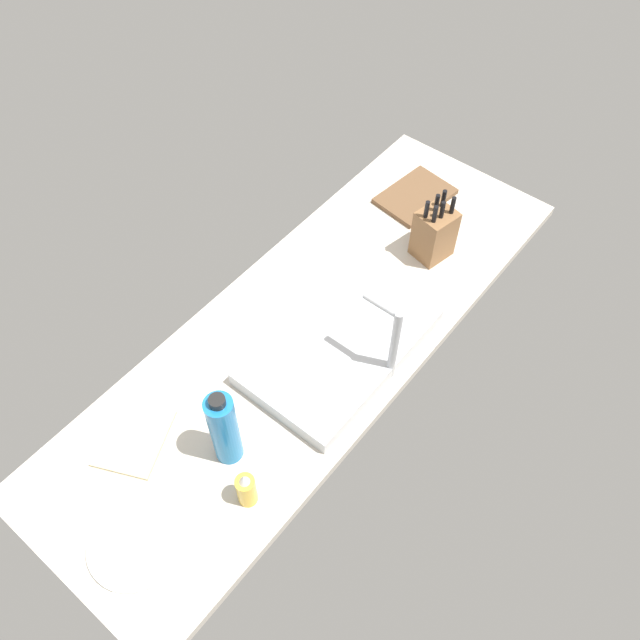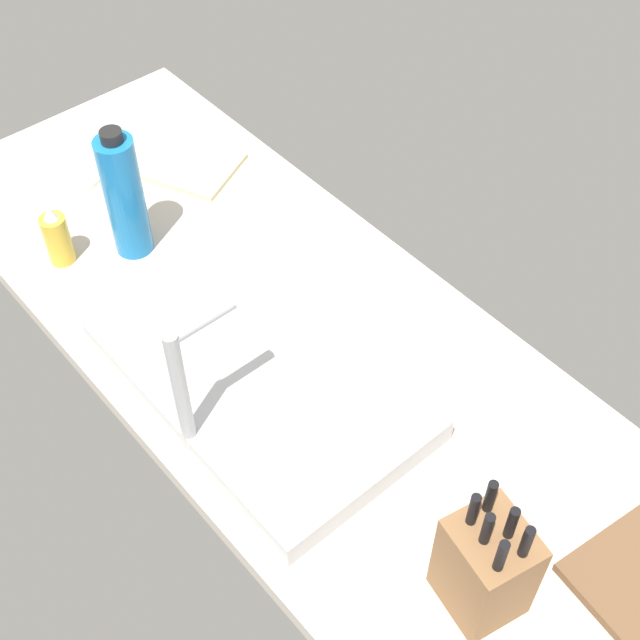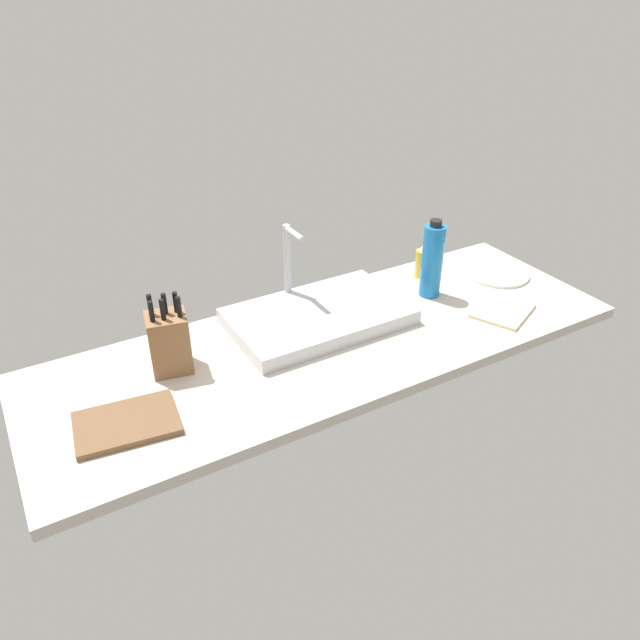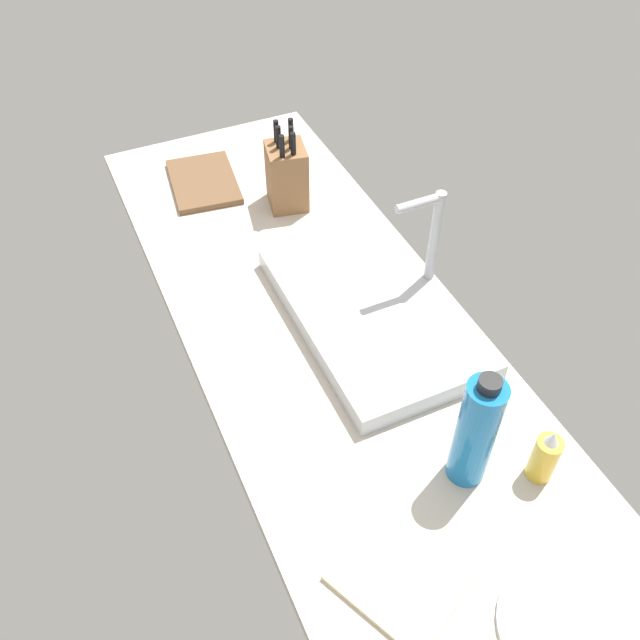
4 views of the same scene
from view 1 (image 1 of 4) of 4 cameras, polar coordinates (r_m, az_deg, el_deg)
countertop_slab at (r=199.22cm, az=-0.52°, el=-1.16°), size 187.38×63.80×3.50cm
sink_basin at (r=191.47cm, az=1.71°, el=-2.27°), size 57.03×34.63×5.02cm
faucet at (r=176.41cm, az=6.20°, el=-1.74°), size 5.50×12.03×29.12cm
knife_block at (r=213.89cm, az=9.89°, el=7.44°), size 13.03×12.18×23.89cm
cutting_board at (r=237.68cm, az=8.26°, el=10.59°), size 27.85×21.20×1.80cm
soap_bottle at (r=168.08cm, az=-6.41°, el=-14.40°), size 5.01×5.01×13.42cm
water_bottle at (r=167.33cm, az=-8.33°, el=-9.32°), size 7.40×7.40×28.04cm
dinner_plate at (r=173.93cm, az=-15.74°, el=-18.16°), size 23.33×23.33×1.20cm
dish_towel at (r=185.39cm, az=-15.83°, el=-9.85°), size 25.27×23.30×1.20cm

